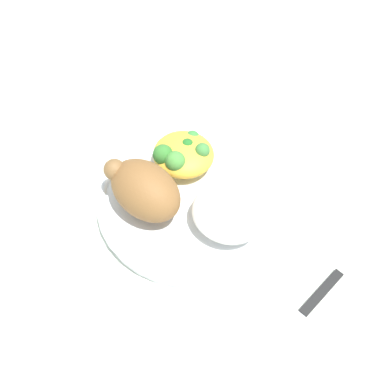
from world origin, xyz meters
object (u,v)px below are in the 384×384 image
plate (192,200)px  fork (295,287)px  roasted_chicken (144,189)px  rice_pile (228,212)px  knife (303,313)px  mac_cheese_with_broccoli (182,154)px

plate → fork: size_ratio=1.89×
plate → roasted_chicken: bearing=57.6°
rice_pile → fork: rice_pile is taller
rice_pile → plate: bearing=1.4°
roasted_chicken → knife: 0.25m
plate → rice_pile: 0.07m
roasted_chicken → fork: size_ratio=0.81×
roasted_chicken → knife: roasted_chicken is taller
plate → rice_pile: rice_pile is taller
mac_cheese_with_broccoli → fork: bearing=170.1°
roasted_chicken → knife: (-0.25, -0.03, -0.05)m
fork → mac_cheese_with_broccoli: bearing=-9.9°
mac_cheese_with_broccoli → fork: (-0.24, 0.04, -0.04)m
roasted_chicken → rice_pile: 0.12m
fork → knife: (-0.03, 0.02, 0.00)m
plate → roasted_chicken: (0.04, 0.06, 0.05)m
plate → roasted_chicken: size_ratio=2.34×
plate → rice_pile: size_ratio=2.73×
plate → fork: bearing=178.1°
plate → knife: size_ratio=1.42×
plate → knife: bearing=172.6°
roasted_chicken → mac_cheese_with_broccoli: bearing=-79.4°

